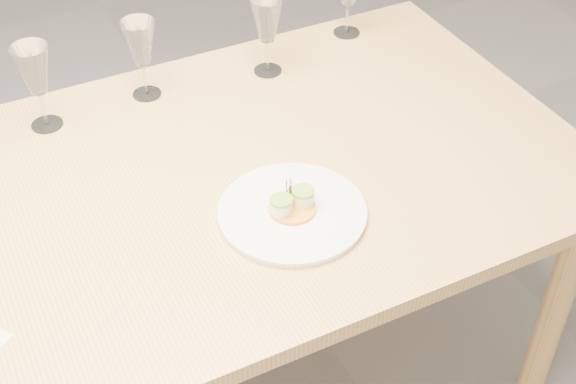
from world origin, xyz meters
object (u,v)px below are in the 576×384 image
dinner_plate (292,211)px  wine_glass_1 (34,72)px  dining_table (62,249)px  wine_glass_3 (267,21)px  wine_glass_2 (140,45)px

dinner_plate → wine_glass_1: size_ratio=1.46×
dining_table → dinner_plate: 0.50m
dining_table → dinner_plate: dinner_plate is taller
dinner_plate → wine_glass_3: (0.20, 0.53, 0.14)m
wine_glass_3 → wine_glass_1: bearing=177.9°
wine_glass_1 → wine_glass_3: size_ratio=1.03×
dining_table → wine_glass_1: (0.07, 0.36, 0.22)m
wine_glass_3 → dining_table: bearing=-152.4°
wine_glass_1 → wine_glass_2: wine_glass_1 is taller
dinner_plate → wine_glass_3: 0.58m
dining_table → dinner_plate: (0.45, -0.19, 0.08)m
dining_table → wine_glass_3: size_ratio=11.43×
dining_table → wine_glass_1: wine_glass_1 is taller
dinner_plate → wine_glass_1: 0.69m
wine_glass_2 → wine_glass_3: wine_glass_3 is taller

